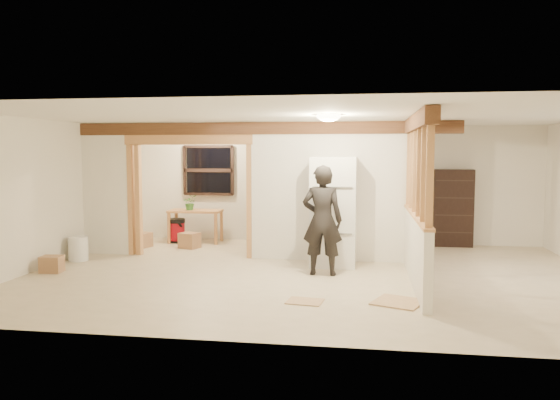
% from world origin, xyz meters
% --- Properties ---
extents(floor, '(9.00, 6.50, 0.01)m').
position_xyz_m(floor, '(0.00, 0.00, -0.01)').
color(floor, beige).
rests_on(floor, ground).
extents(ceiling, '(9.00, 6.50, 0.01)m').
position_xyz_m(ceiling, '(0.00, 0.00, 2.50)').
color(ceiling, white).
extents(wall_back, '(9.00, 0.01, 2.50)m').
position_xyz_m(wall_back, '(0.00, 3.25, 1.25)').
color(wall_back, silver).
rests_on(wall_back, floor).
extents(wall_front, '(9.00, 0.01, 2.50)m').
position_xyz_m(wall_front, '(0.00, -3.25, 1.25)').
color(wall_front, silver).
rests_on(wall_front, floor).
extents(wall_left, '(0.01, 6.50, 2.50)m').
position_xyz_m(wall_left, '(-4.50, 0.00, 1.25)').
color(wall_left, silver).
rests_on(wall_left, floor).
extents(partition_left_stub, '(0.90, 0.12, 2.50)m').
position_xyz_m(partition_left_stub, '(-4.05, 1.20, 1.25)').
color(partition_left_stub, white).
rests_on(partition_left_stub, floor).
extents(partition_center, '(2.80, 0.12, 2.50)m').
position_xyz_m(partition_center, '(0.20, 1.20, 1.25)').
color(partition_center, white).
rests_on(partition_center, floor).
extents(doorway_frame, '(2.46, 0.14, 2.20)m').
position_xyz_m(doorway_frame, '(-2.40, 1.20, 1.10)').
color(doorway_frame, tan).
rests_on(doorway_frame, floor).
extents(header_beam_back, '(7.00, 0.18, 0.22)m').
position_xyz_m(header_beam_back, '(-1.00, 1.20, 2.38)').
color(header_beam_back, brown).
rests_on(header_beam_back, ceiling).
extents(header_beam_right, '(0.18, 3.30, 0.22)m').
position_xyz_m(header_beam_right, '(1.60, -0.40, 2.38)').
color(header_beam_right, brown).
rests_on(header_beam_right, ceiling).
extents(pony_wall, '(0.12, 3.20, 1.00)m').
position_xyz_m(pony_wall, '(1.60, -0.40, 0.50)').
color(pony_wall, white).
rests_on(pony_wall, floor).
extents(stud_partition, '(0.14, 3.20, 1.32)m').
position_xyz_m(stud_partition, '(1.60, -0.40, 1.66)').
color(stud_partition, tan).
rests_on(stud_partition, pony_wall).
extents(window_back, '(1.12, 0.10, 1.10)m').
position_xyz_m(window_back, '(-2.60, 3.17, 1.55)').
color(window_back, black).
rests_on(window_back, wall_back).
extents(ceiling_dome_main, '(0.36, 0.36, 0.16)m').
position_xyz_m(ceiling_dome_main, '(0.30, -0.50, 2.48)').
color(ceiling_dome_main, '#FFEABF').
rests_on(ceiling_dome_main, ceiling).
extents(ceiling_dome_util, '(0.32, 0.32, 0.14)m').
position_xyz_m(ceiling_dome_util, '(-2.50, 2.30, 2.48)').
color(ceiling_dome_util, '#FFEABF').
rests_on(ceiling_dome_util, ceiling).
extents(hanging_bulb, '(0.07, 0.07, 0.07)m').
position_xyz_m(hanging_bulb, '(-2.00, 1.60, 2.18)').
color(hanging_bulb, '#FFD88C').
rests_on(hanging_bulb, ceiling).
extents(refrigerator, '(0.77, 0.75, 1.87)m').
position_xyz_m(refrigerator, '(0.31, 0.77, 0.93)').
color(refrigerator, silver).
rests_on(refrigerator, floor).
extents(woman, '(0.66, 0.45, 1.75)m').
position_xyz_m(woman, '(0.18, -0.00, 0.88)').
color(woman, black).
rests_on(woman, floor).
extents(work_table, '(1.15, 0.61, 0.71)m').
position_xyz_m(work_table, '(-2.77, 2.73, 0.35)').
color(work_table, tan).
rests_on(work_table, floor).
extents(potted_plant, '(0.37, 0.35, 0.33)m').
position_xyz_m(potted_plant, '(-2.86, 2.66, 0.87)').
color(potted_plant, '#2A6328').
rests_on(potted_plant, work_table).
extents(shop_vac, '(0.46, 0.46, 0.53)m').
position_xyz_m(shop_vac, '(-3.18, 2.66, 0.26)').
color(shop_vac, '#9B0714').
rests_on(shop_vac, floor).
extents(bookshelf, '(0.80, 0.27, 1.60)m').
position_xyz_m(bookshelf, '(2.65, 3.05, 0.80)').
color(bookshelf, black).
rests_on(bookshelf, floor).
extents(bucket, '(0.35, 0.35, 0.44)m').
position_xyz_m(bucket, '(-4.24, 0.45, 0.22)').
color(bucket, white).
rests_on(bucket, floor).
extents(box_util_a, '(0.45, 0.42, 0.31)m').
position_xyz_m(box_util_a, '(-2.68, 2.02, 0.16)').
color(box_util_a, '#A2744E').
rests_on(box_util_a, floor).
extents(box_util_b, '(0.40, 0.40, 0.30)m').
position_xyz_m(box_util_b, '(-3.68, 1.97, 0.15)').
color(box_util_b, '#A2744E').
rests_on(box_util_b, floor).
extents(box_front, '(0.36, 0.30, 0.27)m').
position_xyz_m(box_front, '(-4.18, -0.50, 0.13)').
color(box_front, '#A2744E').
rests_on(box_front, floor).
extents(floor_panel_near, '(0.76, 0.76, 0.02)m').
position_xyz_m(floor_panel_near, '(1.28, -1.50, 0.01)').
color(floor_panel_near, tan).
rests_on(floor_panel_near, floor).
extents(floor_panel_far, '(0.50, 0.42, 0.01)m').
position_xyz_m(floor_panel_far, '(0.08, -1.64, 0.01)').
color(floor_panel_far, tan).
rests_on(floor_panel_far, floor).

